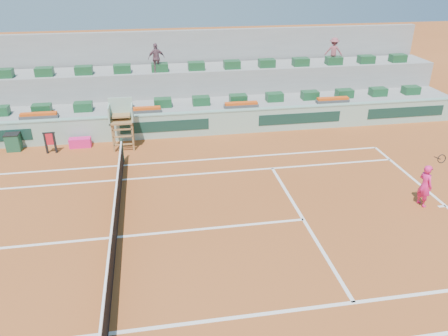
% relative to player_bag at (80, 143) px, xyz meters
% --- Properties ---
extents(ground, '(90.00, 90.00, 0.00)m').
position_rel_player_bag_xyz_m(ground, '(2.09, -7.94, -0.22)').
color(ground, '#98481D').
rests_on(ground, ground).
extents(seating_tier_lower, '(36.00, 4.00, 1.20)m').
position_rel_player_bag_xyz_m(seating_tier_lower, '(2.09, 2.76, 0.38)').
color(seating_tier_lower, '#969593').
rests_on(seating_tier_lower, ground).
extents(seating_tier_upper, '(36.00, 2.40, 2.60)m').
position_rel_player_bag_xyz_m(seating_tier_upper, '(2.09, 4.36, 1.08)').
color(seating_tier_upper, '#969593').
rests_on(seating_tier_upper, ground).
extents(stadium_back_wall, '(36.00, 0.40, 4.40)m').
position_rel_player_bag_xyz_m(stadium_back_wall, '(2.09, 5.96, 1.98)').
color(stadium_back_wall, '#969593').
rests_on(stadium_back_wall, ground).
extents(player_bag, '(1.00, 0.45, 0.45)m').
position_rel_player_bag_xyz_m(player_bag, '(0.00, 0.00, 0.00)').
color(player_bag, '#F5207A').
rests_on(player_bag, ground).
extents(spectator_mid, '(0.96, 0.54, 1.54)m').
position_rel_player_bag_xyz_m(spectator_mid, '(3.95, 3.54, 3.15)').
color(spectator_mid, '#744D59').
rests_on(spectator_mid, seating_tier_upper).
extents(spectator_right, '(1.11, 0.88, 1.51)m').
position_rel_player_bag_xyz_m(spectator_right, '(14.05, 3.83, 3.13)').
color(spectator_right, '#954A53').
rests_on(spectator_right, seating_tier_upper).
extents(court_lines, '(23.89, 11.09, 0.01)m').
position_rel_player_bag_xyz_m(court_lines, '(2.09, -7.94, -0.22)').
color(court_lines, white).
rests_on(court_lines, ground).
extents(tennis_net, '(0.10, 11.97, 1.10)m').
position_rel_player_bag_xyz_m(tennis_net, '(2.09, -7.94, 0.30)').
color(tennis_net, black).
rests_on(tennis_net, ground).
extents(advertising_hoarding, '(36.00, 0.34, 1.26)m').
position_rel_player_bag_xyz_m(advertising_hoarding, '(2.12, 0.55, 0.41)').
color(advertising_hoarding, '#91B6A4').
rests_on(advertising_hoarding, ground).
extents(umpire_chair, '(1.10, 0.90, 2.40)m').
position_rel_player_bag_xyz_m(umpire_chair, '(2.09, -0.45, 1.32)').
color(umpire_chair, olive).
rests_on(umpire_chair, ground).
extents(seat_row_lower, '(32.90, 0.60, 0.44)m').
position_rel_player_bag_xyz_m(seat_row_lower, '(2.09, 1.86, 1.20)').
color(seat_row_lower, '#194C28').
rests_on(seat_row_lower, seating_tier_lower).
extents(seat_row_upper, '(32.90, 0.60, 0.44)m').
position_rel_player_bag_xyz_m(seat_row_upper, '(2.09, 3.76, 2.60)').
color(seat_row_upper, '#194C28').
rests_on(seat_row_upper, seating_tier_upper).
extents(flower_planters, '(26.80, 0.36, 0.28)m').
position_rel_player_bag_xyz_m(flower_planters, '(0.59, 1.06, 1.11)').
color(flower_planters, '#474747').
rests_on(flower_planters, seating_tier_lower).
extents(drink_cooler_a, '(0.66, 0.57, 0.84)m').
position_rel_player_bag_xyz_m(drink_cooler_a, '(-3.02, 0.10, 0.20)').
color(drink_cooler_a, '#184A30').
rests_on(drink_cooler_a, ground).
extents(towel_rack, '(0.55, 0.09, 1.03)m').
position_rel_player_bag_xyz_m(towel_rack, '(-1.23, -0.53, 0.38)').
color(towel_rack, black).
rests_on(towel_rack, ground).
extents(tennis_player, '(0.49, 0.89, 2.28)m').
position_rel_player_bag_xyz_m(tennis_player, '(13.12, -7.70, 0.60)').
color(tennis_player, '#F5207A').
rests_on(tennis_player, ground).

